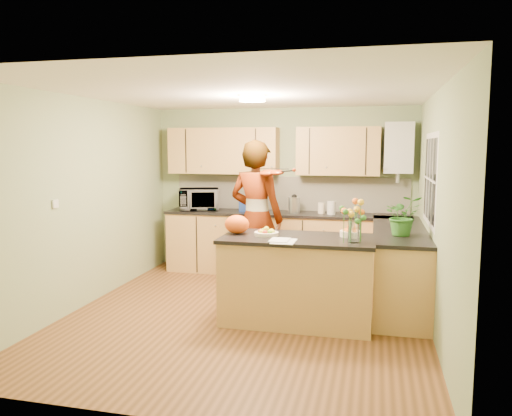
# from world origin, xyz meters

# --- Properties ---
(floor) EXTENTS (4.50, 4.50, 0.00)m
(floor) POSITION_xyz_m (0.00, 0.00, 0.00)
(floor) COLOR #553518
(floor) RESTS_ON ground
(ceiling) EXTENTS (4.00, 4.50, 0.02)m
(ceiling) POSITION_xyz_m (0.00, 0.00, 2.50)
(ceiling) COLOR white
(ceiling) RESTS_ON wall_back
(wall_back) EXTENTS (4.00, 0.02, 2.50)m
(wall_back) POSITION_xyz_m (0.00, 2.25, 1.25)
(wall_back) COLOR #90A072
(wall_back) RESTS_ON floor
(wall_front) EXTENTS (4.00, 0.02, 2.50)m
(wall_front) POSITION_xyz_m (0.00, -2.25, 1.25)
(wall_front) COLOR #90A072
(wall_front) RESTS_ON floor
(wall_left) EXTENTS (0.02, 4.50, 2.50)m
(wall_left) POSITION_xyz_m (-2.00, 0.00, 1.25)
(wall_left) COLOR #90A072
(wall_left) RESTS_ON floor
(wall_right) EXTENTS (0.02, 4.50, 2.50)m
(wall_right) POSITION_xyz_m (2.00, 0.00, 1.25)
(wall_right) COLOR #90A072
(wall_right) RESTS_ON floor
(back_counter) EXTENTS (3.64, 0.62, 0.94)m
(back_counter) POSITION_xyz_m (0.10, 1.95, 0.47)
(back_counter) COLOR #B28247
(back_counter) RESTS_ON floor
(right_counter) EXTENTS (0.62, 2.24, 0.94)m
(right_counter) POSITION_xyz_m (1.70, 0.85, 0.47)
(right_counter) COLOR #B28247
(right_counter) RESTS_ON floor
(splashback) EXTENTS (3.60, 0.02, 0.52)m
(splashback) POSITION_xyz_m (0.10, 2.23, 1.20)
(splashback) COLOR white
(splashback) RESTS_ON back_counter
(upper_cabinets) EXTENTS (3.20, 0.34, 0.70)m
(upper_cabinets) POSITION_xyz_m (-0.18, 2.08, 1.85)
(upper_cabinets) COLOR #B28247
(upper_cabinets) RESTS_ON wall_back
(boiler) EXTENTS (0.40, 0.30, 0.86)m
(boiler) POSITION_xyz_m (1.70, 2.09, 1.90)
(boiler) COLOR silver
(boiler) RESTS_ON wall_back
(window_right) EXTENTS (0.01, 1.30, 1.05)m
(window_right) POSITION_xyz_m (1.99, 0.60, 1.55)
(window_right) COLOR silver
(window_right) RESTS_ON wall_right
(light_switch) EXTENTS (0.02, 0.09, 0.09)m
(light_switch) POSITION_xyz_m (-1.99, -0.60, 1.30)
(light_switch) COLOR silver
(light_switch) RESTS_ON wall_left
(ceiling_lamp) EXTENTS (0.30, 0.30, 0.07)m
(ceiling_lamp) POSITION_xyz_m (0.00, 0.30, 2.46)
(ceiling_lamp) COLOR #FFEABF
(ceiling_lamp) RESTS_ON ceiling
(peninsula_island) EXTENTS (1.65, 0.84, 0.94)m
(peninsula_island) POSITION_xyz_m (0.59, -0.04, 0.47)
(peninsula_island) COLOR #B28247
(peninsula_island) RESTS_ON floor
(fruit_dish) EXTENTS (0.27, 0.27, 0.09)m
(fruit_dish) POSITION_xyz_m (0.24, -0.04, 0.98)
(fruit_dish) COLOR beige
(fruit_dish) RESTS_ON peninsula_island
(orange_bowl) EXTENTS (0.22, 0.22, 0.13)m
(orange_bowl) POSITION_xyz_m (1.14, 0.11, 1.00)
(orange_bowl) COLOR beige
(orange_bowl) RESTS_ON peninsula_island
(flower_vase) EXTENTS (0.27, 0.27, 0.50)m
(flower_vase) POSITION_xyz_m (1.19, -0.22, 1.28)
(flower_vase) COLOR silver
(flower_vase) RESTS_ON peninsula_island
(orange_bag) EXTENTS (0.33, 0.30, 0.21)m
(orange_bag) POSITION_xyz_m (-0.11, 0.01, 1.05)
(orange_bag) COLOR #F65614
(orange_bag) RESTS_ON peninsula_island
(papers) EXTENTS (0.24, 0.32, 0.01)m
(papers) POSITION_xyz_m (0.49, -0.34, 0.95)
(papers) COLOR silver
(papers) RESTS_ON peninsula_island
(violinist) EXTENTS (0.83, 0.65, 2.00)m
(violinist) POSITION_xyz_m (-0.08, 0.82, 1.00)
(violinist) COLOR tan
(violinist) RESTS_ON floor
(violin) EXTENTS (0.64, 0.55, 0.16)m
(violin) POSITION_xyz_m (0.12, 0.60, 1.60)
(violin) COLOR #4D1204
(violin) RESTS_ON violinist
(microwave) EXTENTS (0.70, 0.58, 0.33)m
(microwave) POSITION_xyz_m (-1.26, 1.95, 1.11)
(microwave) COLOR silver
(microwave) RESTS_ON back_counter
(blue_box) EXTENTS (0.30, 0.24, 0.23)m
(blue_box) POSITION_xyz_m (-0.46, 1.94, 1.05)
(blue_box) COLOR navy
(blue_box) RESTS_ON back_counter
(kettle) EXTENTS (0.17, 0.17, 0.32)m
(kettle) POSITION_xyz_m (0.23, 1.96, 1.07)
(kettle) COLOR silver
(kettle) RESTS_ON back_counter
(jar_cream) EXTENTS (0.12, 0.12, 0.16)m
(jar_cream) POSITION_xyz_m (0.63, 1.98, 1.02)
(jar_cream) COLOR beige
(jar_cream) RESTS_ON back_counter
(jar_white) EXTENTS (0.16, 0.16, 0.19)m
(jar_white) POSITION_xyz_m (0.78, 1.90, 1.03)
(jar_white) COLOR silver
(jar_white) RESTS_ON back_counter
(potted_plant) EXTENTS (0.46, 0.41, 0.45)m
(potted_plant) POSITION_xyz_m (1.70, 0.34, 1.16)
(potted_plant) COLOR #307125
(potted_plant) RESTS_ON right_counter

